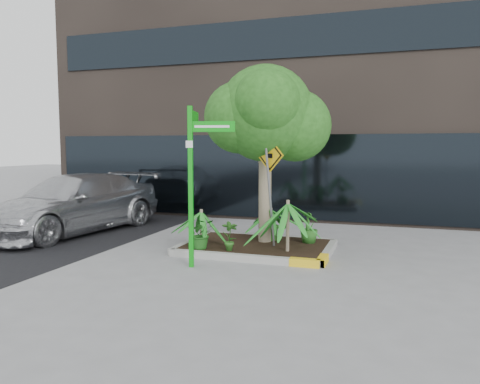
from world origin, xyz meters
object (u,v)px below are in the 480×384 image
(tree, at_px, (265,114))
(parked_car, at_px, (73,204))
(cattle_sign, at_px, (270,174))
(street_sign_post, at_px, (194,168))

(tree, bearing_deg, parked_car, 177.53)
(tree, bearing_deg, cattle_sign, -65.59)
(tree, distance_m, parked_car, 5.93)
(tree, distance_m, cattle_sign, 1.48)
(street_sign_post, bearing_deg, cattle_sign, 38.78)
(cattle_sign, bearing_deg, parked_car, -163.30)
(tree, distance_m, street_sign_post, 2.52)
(tree, xyz_separation_m, street_sign_post, (-0.85, -2.07, -1.16))
(parked_car, relative_size, street_sign_post, 1.75)
(parked_car, xyz_separation_m, street_sign_post, (4.61, -2.30, 1.13))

